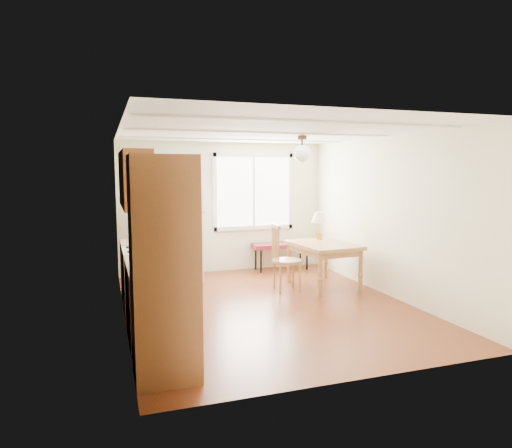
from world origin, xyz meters
name	(u,v)px	position (x,y,z in m)	size (l,w,h in m)	color
room_shell	(268,221)	(0.00, 0.00, 1.25)	(4.60, 5.60, 2.62)	#4D1E0F
kitchen_run	(150,265)	(-1.72, -0.63, 0.84)	(0.65, 3.40, 2.20)	brown
window_unit	(254,192)	(0.60, 2.47, 1.55)	(1.64, 0.05, 1.51)	white
pendant_light	(302,152)	(0.70, 0.40, 2.24)	(0.26, 0.26, 0.40)	#302115
refrigerator	(182,233)	(-0.90, 2.06, 0.84)	(0.74, 0.74, 1.68)	silver
bench	(281,246)	(1.10, 2.22, 0.47)	(1.17, 0.49, 0.53)	maroon
dining_table	(324,249)	(1.27, 0.75, 0.64)	(0.99, 1.26, 0.75)	olive
chair	(281,253)	(0.48, 0.70, 0.63)	(0.48, 0.48, 1.10)	olive
table_lamp	(319,220)	(1.40, 1.18, 1.10)	(0.28, 0.28, 0.48)	#BB923C
coffee_maker	(153,255)	(-1.72, -1.06, 1.04)	(0.21, 0.26, 0.38)	black
kettle	(149,254)	(-1.73, -0.67, 0.98)	(0.10, 0.10, 0.20)	red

